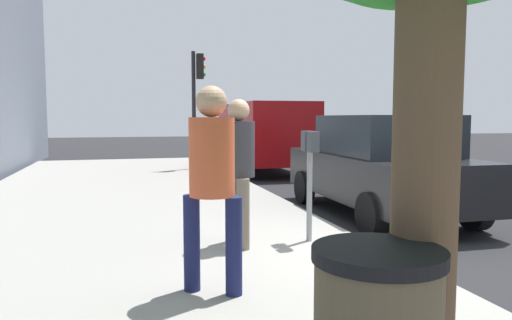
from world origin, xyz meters
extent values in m
plane|color=#232326|center=(0.00, 0.00, 0.00)|extent=(80.00, 80.00, 0.00)
cube|color=gray|center=(0.00, 3.00, 0.07)|extent=(28.00, 6.00, 0.15)
cylinder|color=gray|center=(0.56, 0.72, 0.72)|extent=(0.07, 0.07, 1.15)
cube|color=#383D42|center=(0.46, 0.72, 1.43)|extent=(0.16, 0.11, 0.26)
cube|color=#383D42|center=(0.66, 0.72, 1.43)|extent=(0.16, 0.11, 0.26)
cube|color=#268C33|center=(0.46, 0.66, 1.45)|extent=(0.10, 0.01, 0.10)
cube|color=#268C33|center=(0.66, 0.66, 1.45)|extent=(0.10, 0.01, 0.10)
cylinder|color=#726656|center=(0.78, 1.66, 0.58)|extent=(0.15, 0.15, 0.86)
cylinder|color=#726656|center=(0.39, 1.64, 0.58)|extent=(0.15, 0.15, 0.86)
cylinder|color=#333338|center=(0.59, 1.65, 1.35)|extent=(0.39, 0.39, 0.68)
sphere|color=tan|center=(0.59, 1.65, 1.82)|extent=(0.27, 0.27, 0.27)
cylinder|color=#191E4C|center=(-0.83, 2.43, 0.59)|extent=(0.15, 0.15, 0.88)
cylinder|color=#191E4C|center=(-1.04, 2.08, 0.59)|extent=(0.15, 0.15, 0.88)
cylinder|color=#D85933|center=(-0.93, 2.25, 1.38)|extent=(0.40, 0.40, 0.70)
sphere|color=tan|center=(-0.93, 2.25, 1.87)|extent=(0.28, 0.28, 0.28)
cube|color=black|center=(2.47, -1.35, 0.71)|extent=(4.44, 1.95, 0.76)
cube|color=black|center=(2.27, -1.35, 1.43)|extent=(2.24, 1.75, 0.68)
cylinder|color=black|center=(3.93, -0.51, 0.33)|extent=(0.67, 0.24, 0.66)
cylinder|color=black|center=(3.88, -2.26, 0.33)|extent=(0.67, 0.24, 0.66)
cylinder|color=black|center=(1.07, -0.44, 0.33)|extent=(0.67, 0.24, 0.66)
cylinder|color=black|center=(1.02, -2.19, 0.33)|extent=(0.67, 0.24, 0.66)
cube|color=maroon|center=(9.71, -1.35, 1.28)|extent=(5.23, 2.09, 1.80)
cylinder|color=black|center=(11.42, -0.43, 0.38)|extent=(0.76, 0.23, 0.76)
cylinder|color=black|center=(11.39, -2.33, 0.38)|extent=(0.76, 0.23, 0.76)
cylinder|color=black|center=(8.04, -0.37, 0.38)|extent=(0.76, 0.23, 0.76)
cylinder|color=black|center=(8.01, -2.27, 0.38)|extent=(0.76, 0.23, 0.76)
cylinder|color=brown|center=(-3.12, 1.60, 1.49)|extent=(0.32, 0.32, 2.69)
cylinder|color=black|center=(9.78, 0.87, 1.95)|extent=(0.12, 0.12, 3.60)
cube|color=black|center=(9.78, 0.67, 3.30)|extent=(0.24, 0.20, 0.76)
sphere|color=red|center=(9.78, 0.56, 3.54)|extent=(0.14, 0.14, 0.14)
sphere|color=orange|center=(9.78, 0.56, 3.30)|extent=(0.14, 0.14, 0.14)
sphere|color=green|center=(9.78, 0.56, 3.06)|extent=(0.14, 0.14, 0.14)
cylinder|color=black|center=(-3.29, 1.94, 1.13)|extent=(0.59, 0.59, 0.06)
camera|label=1|loc=(-5.15, 3.01, 1.73)|focal=33.95mm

